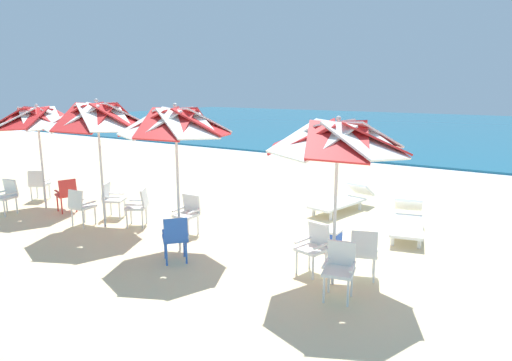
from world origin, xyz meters
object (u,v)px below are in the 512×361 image
Objects in this scene: plastic_chair_10 at (38,183)px; sun_lounger_1 at (342,201)px; beach_umbrella_1 at (176,124)px; plastic_chair_6 at (112,198)px; plastic_chair_4 at (175,236)px; plastic_chair_7 at (80,205)px; plastic_chair_0 at (364,251)px; sun_lounger_0 at (407,221)px; beach_umbrella_0 at (338,139)px; plastic_chair_8 at (7,195)px; cooler_box at (328,239)px; plastic_chair_2 at (340,267)px; plastic_chair_3 at (188,212)px; beach_umbrella_2 at (98,118)px; plastic_chair_9 at (67,193)px; plastic_chair_1 at (314,245)px; beach_umbrella_3 at (37,118)px; plastic_chair_5 at (139,205)px.

plastic_chair_10 reaches higher than sun_lounger_1.
beach_umbrella_1 is 3.61m from plastic_chair_6.
plastic_chair_4 is 1.00× the size of plastic_chair_7.
sun_lounger_0 is (-0.01, 2.77, -0.22)m from plastic_chair_0.
beach_umbrella_0 is at bearing -69.61° from sun_lounger_1.
plastic_chair_8 reaches higher than cooler_box.
plastic_chair_4 is at bearing -21.40° from plastic_chair_6.
beach_umbrella_0 is at bearing 4.33° from plastic_chair_8.
plastic_chair_2 and plastic_chair_3 have the same top height.
sun_lounger_0 is at bearing 28.99° from beach_umbrella_2.
plastic_chair_8 is 1.00× the size of plastic_chair_9.
beach_umbrella_1 is at bearing -58.23° from plastic_chair_3.
beach_umbrella_3 is (-7.79, -0.02, 1.85)m from plastic_chair_1.
plastic_chair_3 reaches higher than cooler_box.
plastic_chair_6 is at bearing -170.61° from cooler_box.
cooler_box is at bearing 13.20° from plastic_chair_5.
cooler_box is (-1.08, 1.01, -0.30)m from plastic_chair_0.
cooler_box is (-0.74, 1.46, -2.16)m from beach_umbrella_0.
plastic_chair_9 is 1.73× the size of cooler_box.
sun_lounger_0 is 1.00× the size of sun_lounger_1.
plastic_chair_1 is at bearing -74.49° from sun_lounger_1.
beach_umbrella_0 is 5.33m from plastic_chair_5.
beach_umbrella_0 is at bearing -3.65° from plastic_chair_10.
beach_umbrella_3 is at bearing 167.31° from plastic_chair_7.
plastic_chair_9 is at bearing 168.02° from plastic_chair_4.
plastic_chair_0 is 0.83m from plastic_chair_1.
plastic_chair_0 is at bearing -63.04° from sun_lounger_1.
sun_lounger_1 is (1.57, 4.36, -2.19)m from beach_umbrella_1.
plastic_chair_3 is 4.11m from sun_lounger_1.
plastic_chair_1 is 2.49m from plastic_chair_4.
plastic_chair_10 is (-0.62, 1.22, 0.00)m from plastic_chair_8.
beach_umbrella_2 reaches higher than beach_umbrella_1.
plastic_chair_4 and plastic_chair_7 have the same top height.
plastic_chair_5 is 0.39× the size of sun_lounger_1.
plastic_chair_2 is 1.73× the size of cooler_box.
plastic_chair_1 and plastic_chair_2 have the same top height.
plastic_chair_9 is 7.01m from sun_lounger_1.
plastic_chair_2 is 7.68m from plastic_chair_9.
plastic_chair_5 is at bearing 4.27° from beach_umbrella_3.
beach_umbrella_0 is at bearing -5.51° from plastic_chair_6.
plastic_chair_1 is 6.92m from plastic_chair_9.
plastic_chair_6 is at bearing 12.92° from plastic_chair_9.
plastic_chair_9 is 1.76m from plastic_chair_10.
beach_umbrella_0 is 3.13× the size of plastic_chair_4.
beach_umbrella_2 is at bearing -175.26° from plastic_chair_0.
beach_umbrella_0 is 8.25m from beach_umbrella_3.
plastic_chair_3 is at bearing 121.77° from beach_umbrella_1.
beach_umbrella_2 reaches higher than cooler_box.
plastic_chair_2 is 0.30× the size of beach_umbrella_1.
cooler_box is at bearing 47.03° from plastic_chair_4.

